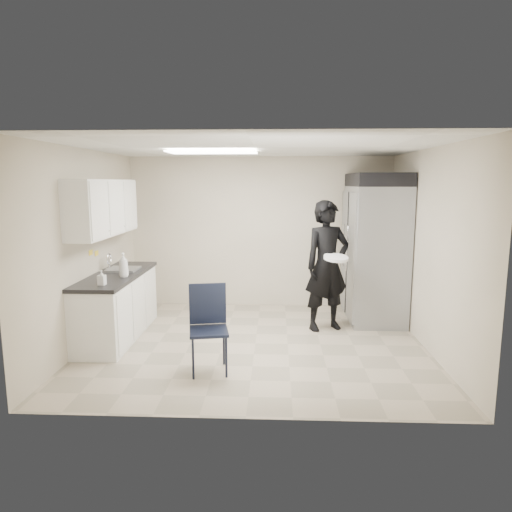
{
  "coord_description": "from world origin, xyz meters",
  "views": [
    {
      "loc": [
        0.27,
        -5.91,
        2.17
      ],
      "look_at": [
        0.0,
        0.2,
        1.17
      ],
      "focal_mm": 32.0,
      "sensor_mm": 36.0,
      "label": 1
    }
  ],
  "objects_px": {
    "lower_counter": "(117,307)",
    "folding_chair": "(209,331)",
    "man_tuxedo": "(327,266)",
    "commercial_fridge": "(374,254)"
  },
  "relations": [
    {
      "from": "man_tuxedo",
      "to": "lower_counter",
      "type": "bearing_deg",
      "value": 166.42
    },
    {
      "from": "folding_chair",
      "to": "man_tuxedo",
      "type": "height_order",
      "value": "man_tuxedo"
    },
    {
      "from": "lower_counter",
      "to": "man_tuxedo",
      "type": "distance_m",
      "value": 3.05
    },
    {
      "from": "lower_counter",
      "to": "folding_chair",
      "type": "distance_m",
      "value": 1.86
    },
    {
      "from": "folding_chair",
      "to": "man_tuxedo",
      "type": "xyz_separation_m",
      "value": [
        1.51,
        1.63,
        0.47
      ]
    },
    {
      "from": "folding_chair",
      "to": "man_tuxedo",
      "type": "bearing_deg",
      "value": 36.51
    },
    {
      "from": "lower_counter",
      "to": "folding_chair",
      "type": "height_order",
      "value": "folding_chair"
    },
    {
      "from": "commercial_fridge",
      "to": "folding_chair",
      "type": "bearing_deg",
      "value": -136.2
    },
    {
      "from": "lower_counter",
      "to": "man_tuxedo",
      "type": "relative_size",
      "value": 1.0
    },
    {
      "from": "commercial_fridge",
      "to": "lower_counter",
      "type": "bearing_deg",
      "value": -164.12
    }
  ]
}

